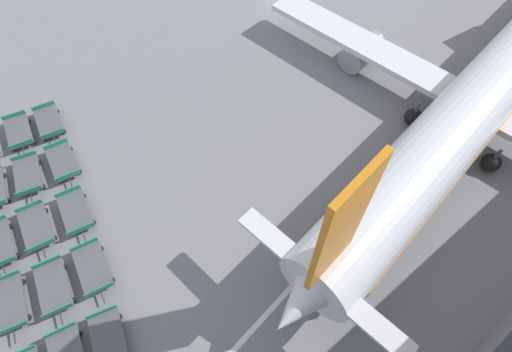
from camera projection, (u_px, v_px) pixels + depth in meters
name	position (u px, v px, depth m)	size (l,w,h in m)	color
ground_plane	(277.00, 3.00, 38.03)	(500.00, 500.00, 0.00)	gray
airplane	(489.00, 89.00, 27.31)	(35.82, 44.10, 12.34)	silver
baggage_dolly_row_mid_a_col_d	(9.00, 303.00, 21.67)	(3.92, 2.26, 0.92)	#515459
baggage_dolly_row_mid_b_col_a	(19.00, 132.00, 28.45)	(3.92, 2.18, 0.92)	#515459
baggage_dolly_row_mid_b_col_b	(28.00, 175.00, 26.36)	(3.92, 2.34, 0.92)	#515459
baggage_dolly_row_mid_b_col_c	(36.00, 227.00, 24.24)	(3.91, 2.05, 0.92)	#515459
baggage_dolly_row_mid_b_col_d	(53.00, 287.00, 22.18)	(3.92, 2.19, 0.92)	#515459
baggage_dolly_row_far_col_a	(49.00, 122.00, 28.97)	(3.92, 2.15, 0.92)	#515459
baggage_dolly_row_far_col_b	(63.00, 162.00, 26.97)	(3.91, 2.06, 0.92)	#515459
baggage_dolly_row_far_col_c	(75.00, 212.00, 24.83)	(3.92, 2.11, 0.92)	#515459
baggage_dolly_row_far_col_d	(93.00, 268.00, 22.79)	(3.92, 2.11, 0.92)	#515459
baggage_dolly_row_far_col_e	(109.00, 341.00, 20.60)	(3.92, 2.36, 0.92)	#515459
stand_guidance_stripe	(385.00, 184.00, 26.56)	(5.89, 38.53, 0.01)	white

